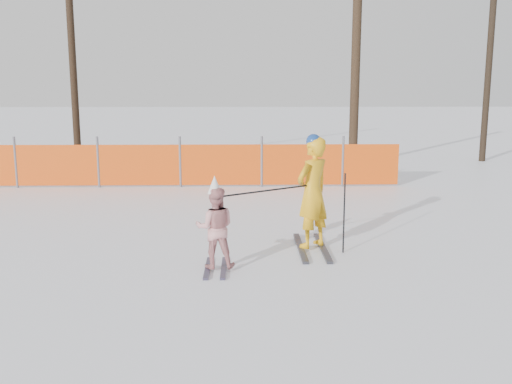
# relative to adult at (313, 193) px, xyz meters

# --- Properties ---
(ground) EXTENTS (120.00, 120.00, 0.00)m
(ground) POSITION_rel_adult_xyz_m (-0.87, -1.08, -0.88)
(ground) COLOR white
(ground) RESTS_ON ground
(adult) EXTENTS (0.72, 1.54, 1.76)m
(adult) POSITION_rel_adult_xyz_m (0.00, 0.00, 0.00)
(adult) COLOR black
(adult) RESTS_ON ground
(child) EXTENTS (0.55, 0.92, 1.29)m
(child) POSITION_rel_adult_xyz_m (-1.42, -0.95, -0.28)
(child) COLOR black
(child) RESTS_ON ground
(ski_poles) EXTENTS (1.79, 0.83, 1.21)m
(ski_poles) POSITION_rel_adult_xyz_m (-0.19, -0.35, -0.06)
(ski_poles) COLOR black
(ski_poles) RESTS_ON ground
(safety_fence) EXTENTS (15.41, 0.06, 1.25)m
(safety_fence) POSITION_rel_adult_xyz_m (-4.97, 5.48, -0.32)
(safety_fence) COLOR #595960
(safety_fence) RESTS_ON ground
(tree_trunks) EXTENTS (13.13, 1.59, 6.76)m
(tree_trunks) POSITION_rel_adult_xyz_m (0.84, 9.37, 2.09)
(tree_trunks) COLOR #322316
(tree_trunks) RESTS_ON ground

